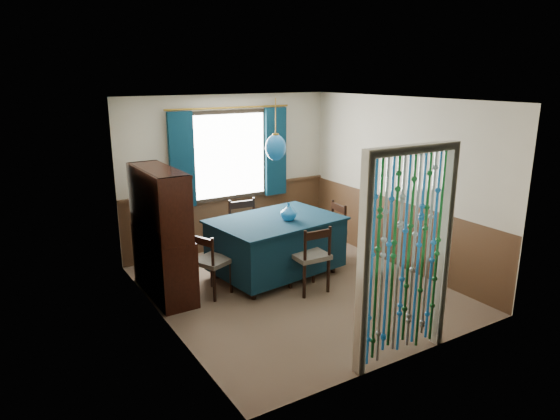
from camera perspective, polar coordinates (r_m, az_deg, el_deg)
floor at (r=6.82m, az=1.83°, el=-9.00°), size 4.00×4.00×0.00m
ceiling at (r=6.22m, az=2.03°, el=12.48°), size 4.00×4.00×0.00m
wall_back at (r=8.11m, az=-5.87°, el=4.18°), size 3.60×0.00×3.60m
wall_front at (r=4.93m, az=14.83°, el=-3.64°), size 3.60×0.00×3.60m
wall_left at (r=5.65m, az=-13.52°, el=-1.11°), size 0.00×4.00×4.00m
wall_right at (r=7.52m, az=13.48°, el=2.95°), size 0.00×4.00×4.00m
wainscot_back at (r=8.27m, az=-5.69°, el=-0.94°), size 3.60×0.00×3.60m
wainscot_front at (r=5.22m, az=14.14°, el=-11.40°), size 3.60×0.00×3.60m
wainscot_left at (r=5.91m, az=-12.92°, el=-8.08°), size 0.00×4.00×4.00m
wainscot_right at (r=7.70m, az=13.06°, el=-2.52°), size 0.00×4.00×4.00m
window at (r=8.01m, az=-5.77°, el=6.22°), size 1.32×0.12×1.42m
doorway at (r=5.03m, az=14.18°, el=-5.61°), size 1.16×0.12×2.18m
dining_table at (r=7.09m, az=-0.48°, el=-3.82°), size 1.89×1.42×0.84m
chair_near at (r=6.59m, az=3.52°, el=-5.34°), size 0.47×0.45×0.92m
chair_far at (r=7.62m, az=-3.88°, el=-2.28°), size 0.51×0.49×0.96m
chair_left at (r=6.54m, az=-7.91°, el=-5.90°), size 0.54×0.55×0.86m
chair_right at (r=7.67m, az=5.67°, el=-2.37°), size 0.48×0.50×0.91m
sideboard at (r=6.63m, az=-13.30°, el=-4.68°), size 0.46×1.29×1.68m
pendant_lamp at (r=6.76m, az=-0.50°, el=7.17°), size 0.28×0.28×0.83m
vase_table at (r=6.89m, az=0.98°, el=-0.29°), size 0.25×0.25×0.22m
bowl_shelf at (r=6.21m, az=-12.24°, el=-0.28°), size 0.26×0.26×0.06m
vase_sideboard at (r=6.87m, az=-13.97°, el=-0.94°), size 0.25×0.25×0.20m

